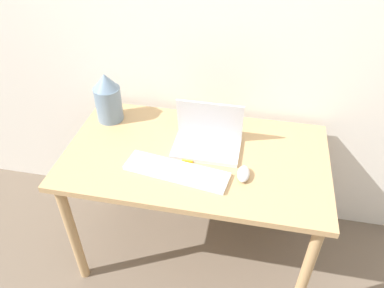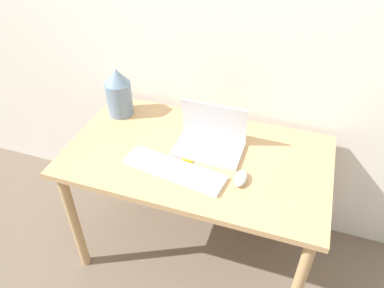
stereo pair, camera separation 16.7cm
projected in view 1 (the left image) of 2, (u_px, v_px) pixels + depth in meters
The scene contains 7 objects.
wall_back at pixel (213, 14), 1.76m from camera, with size 6.00×0.05×2.50m.
desk at pixel (196, 168), 1.83m from camera, with size 1.24×0.70×0.73m.
laptop at pixel (208, 138), 1.79m from camera, with size 0.32×0.21×0.22m.
keyboard at pixel (176, 171), 1.66m from camera, with size 0.48×0.19×0.02m.
mouse at pixel (243, 174), 1.64m from camera, with size 0.05×0.10×0.04m.
vase at pixel (108, 98), 1.92m from camera, with size 0.14×0.14×0.27m.
mp3_player at pixel (188, 159), 1.74m from camera, with size 0.05×0.05×0.01m.
Camera 1 is at (0.25, -0.97, 1.88)m, focal length 35.00 mm.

